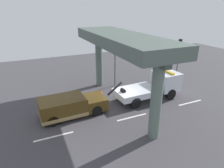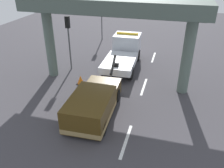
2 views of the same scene
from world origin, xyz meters
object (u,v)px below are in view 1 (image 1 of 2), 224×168
object	(u,v)px
traffic_light_near	(115,57)
traffic_cone_orange	(101,93)
tow_truck_white	(154,85)
towed_van_green	(70,106)
traffic_light_far	(179,49)

from	to	relation	value
traffic_light_near	traffic_cone_orange	size ratio (longest dim) A/B	6.64
traffic_cone_orange	traffic_light_near	bearing A→B (deg)	37.59
tow_truck_white	towed_van_green	world-z (taller)	tow_truck_white
traffic_light_far	traffic_cone_orange	distance (m)	11.38
towed_van_green	traffic_light_far	bearing A→B (deg)	15.94
tow_truck_white	traffic_cone_orange	bearing A→B (deg)	153.00
tow_truck_white	traffic_light_far	distance (m)	7.86
traffic_light_near	traffic_cone_orange	xyz separation A→B (m)	(-2.34, -1.80, -2.87)
tow_truck_white	traffic_light_near	distance (m)	4.99
traffic_cone_orange	tow_truck_white	bearing A→B (deg)	-27.00
towed_van_green	traffic_cone_orange	size ratio (longest dim) A/B	7.99
tow_truck_white	traffic_light_far	bearing A→B (deg)	32.45
traffic_light_far	traffic_cone_orange	world-z (taller)	traffic_light_far
towed_van_green	traffic_cone_orange	bearing A→B (deg)	33.21
towed_van_green	traffic_light_far	world-z (taller)	traffic_light_far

